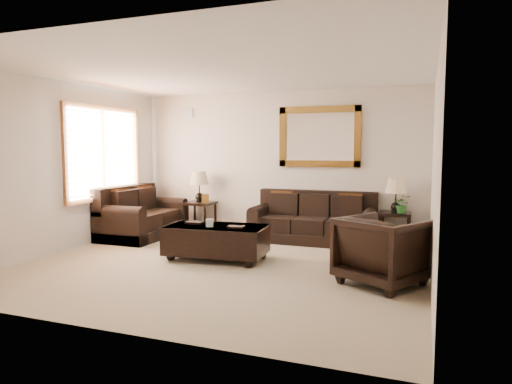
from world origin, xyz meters
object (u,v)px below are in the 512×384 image
at_px(loveseat, 140,218).
at_px(end_table_left, 199,193).
at_px(armchair, 383,247).
at_px(sofa, 313,223).
at_px(end_table_right, 396,202).
at_px(coffee_table, 216,238).

relative_size(loveseat, end_table_left, 1.40).
bearing_deg(end_table_left, armchair, -32.59).
bearing_deg(armchair, sofa, -28.67).
bearing_deg(end_table_right, sofa, -174.85).
relative_size(coffee_table, armchair, 1.69).
bearing_deg(loveseat, sofa, -76.96).
distance_m(loveseat, armchair, 4.75).
bearing_deg(end_table_left, coffee_table, -56.38).
distance_m(end_table_right, armchair, 2.39).
relative_size(end_table_left, armchair, 1.31).
bearing_deg(end_table_left, end_table_right, 0.21).
height_order(end_table_right, armchair, end_table_right).
xyz_separation_m(end_table_left, armchair, (3.69, -2.36, -0.32)).
distance_m(loveseat, end_table_right, 4.58).
bearing_deg(armchair, end_table_left, -2.90).
height_order(sofa, coffee_table, sofa).
distance_m(sofa, end_table_left, 2.36).
height_order(sofa, armchair, armchair).
bearing_deg(end_table_right, armchair, -89.83).
distance_m(end_table_left, end_table_right, 3.69).
distance_m(end_table_left, armchair, 4.40).
bearing_deg(sofa, loveseat, -166.96).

